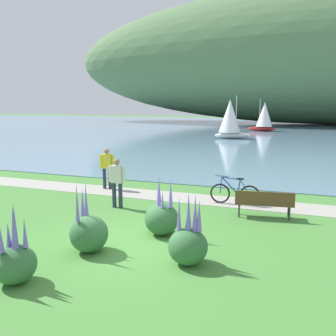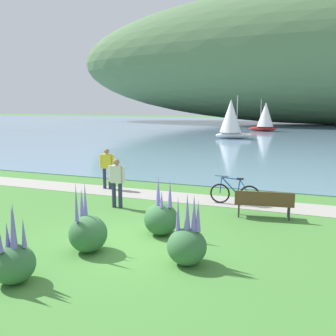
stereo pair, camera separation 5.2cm
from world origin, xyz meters
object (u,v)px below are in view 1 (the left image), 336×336
person_at_shoreline (107,166)px  park_bench_near_camera (264,202)px  bicycle_leaning_near_bench (235,193)px  person_on_the_grass (117,180)px  sailboat_nearest_to_shore (264,116)px  sailboat_toward_hillside (230,118)px

person_at_shoreline → park_bench_near_camera: bearing=-15.7°
bicycle_leaning_near_bench → person_on_the_grass: size_ratio=1.04×
bicycle_leaning_near_bench → person_on_the_grass: 4.20m
person_at_shoreline → bicycle_leaning_near_bench: bearing=-5.8°
sailboat_nearest_to_shore → bicycle_leaning_near_bench: bearing=-85.6°
bicycle_leaning_near_bench → sailboat_toward_hillside: sailboat_toward_hillside is taller
sailboat_toward_hillside → park_bench_near_camera: bearing=-76.8°
person_at_shoreline → sailboat_toward_hillside: 24.43m
person_on_the_grass → sailboat_nearest_to_shore: (0.88, 38.77, 1.01)m
bicycle_leaning_near_bench → sailboat_toward_hillside: (-4.99, 24.96, 1.70)m
bicycle_leaning_near_bench → sailboat_toward_hillside: 25.51m
person_on_the_grass → sailboat_toward_hillside: sailboat_toward_hillside is taller
person_at_shoreline → sailboat_nearest_to_shore: size_ratio=0.41×
park_bench_near_camera → bicycle_leaning_near_bench: bearing=131.7°
park_bench_near_camera → bicycle_leaning_near_bench: size_ratio=1.05×
park_bench_near_camera → sailboat_toward_hillside: bearing=103.2°
person_on_the_grass → sailboat_toward_hillside: bearing=92.7°
park_bench_near_camera → person_at_shoreline: person_at_shoreline is taller
person_at_shoreline → person_on_the_grass: size_ratio=1.00×
sailboat_toward_hillside → person_at_shoreline: bearing=-91.2°
sailboat_toward_hillside → bicycle_leaning_near_bench: bearing=-78.7°
person_at_shoreline → sailboat_toward_hillside: (0.50, 24.40, 1.12)m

